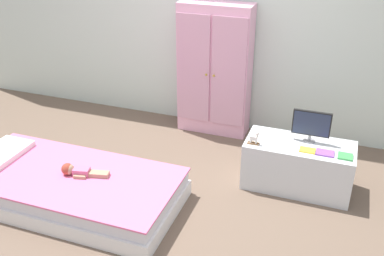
{
  "coord_description": "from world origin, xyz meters",
  "views": [
    {
      "loc": [
        1.27,
        -2.76,
        2.25
      ],
      "look_at": [
        0.16,
        0.32,
        0.56
      ],
      "focal_mm": 41.44,
      "sensor_mm": 36.0,
      "label": 1
    }
  ],
  "objects_px": {
    "wardrobe": "(215,70)",
    "rocking_horse_toy": "(255,138)",
    "tv_monitor": "(311,124)",
    "book_yellow": "(307,150)",
    "bed": "(70,188)",
    "tv_stand": "(298,165)",
    "doll": "(76,171)",
    "book_purple": "(325,153)",
    "book_green": "(345,156)"
  },
  "relations": [
    {
      "from": "doll",
      "to": "book_yellow",
      "type": "xyz_separation_m",
      "value": [
        1.74,
        0.73,
        0.14
      ]
    },
    {
      "from": "book_yellow",
      "to": "book_purple",
      "type": "relative_size",
      "value": 0.88
    },
    {
      "from": "rocking_horse_toy",
      "to": "tv_stand",
      "type": "bearing_deg",
      "value": 19.95
    },
    {
      "from": "wardrobe",
      "to": "tv_monitor",
      "type": "xyz_separation_m",
      "value": [
        1.07,
        -0.72,
        -0.1
      ]
    },
    {
      "from": "tv_monitor",
      "to": "rocking_horse_toy",
      "type": "xyz_separation_m",
      "value": [
        -0.43,
        -0.2,
        -0.1
      ]
    },
    {
      "from": "doll",
      "to": "book_yellow",
      "type": "relative_size",
      "value": 3.07
    },
    {
      "from": "wardrobe",
      "to": "book_green",
      "type": "bearing_deg",
      "value": -32.89
    },
    {
      "from": "tv_monitor",
      "to": "wardrobe",
      "type": "bearing_deg",
      "value": 146.09
    },
    {
      "from": "doll",
      "to": "wardrobe",
      "type": "distance_m",
      "value": 1.79
    },
    {
      "from": "tv_stand",
      "to": "book_green",
      "type": "bearing_deg",
      "value": -14.72
    },
    {
      "from": "book_purple",
      "to": "tv_stand",
      "type": "bearing_deg",
      "value": 155.2
    },
    {
      "from": "tv_stand",
      "to": "book_purple",
      "type": "relative_size",
      "value": 6.27
    },
    {
      "from": "wardrobe",
      "to": "doll",
      "type": "bearing_deg",
      "value": -112.23
    },
    {
      "from": "bed",
      "to": "book_green",
      "type": "xyz_separation_m",
      "value": [
        2.1,
        0.76,
        0.31
      ]
    },
    {
      "from": "bed",
      "to": "rocking_horse_toy",
      "type": "height_order",
      "value": "rocking_horse_toy"
    },
    {
      "from": "wardrobe",
      "to": "book_green",
      "type": "distance_m",
      "value": 1.65
    },
    {
      "from": "tv_stand",
      "to": "rocking_horse_toy",
      "type": "relative_size",
      "value": 7.58
    },
    {
      "from": "bed",
      "to": "book_green",
      "type": "distance_m",
      "value": 2.26
    },
    {
      "from": "bed",
      "to": "tv_stand",
      "type": "distance_m",
      "value": 1.94
    },
    {
      "from": "bed",
      "to": "book_yellow",
      "type": "bearing_deg",
      "value": 22.68
    },
    {
      "from": "wardrobe",
      "to": "book_yellow",
      "type": "relative_size",
      "value": 10.8
    },
    {
      "from": "bed",
      "to": "book_purple",
      "type": "distance_m",
      "value": 2.11
    },
    {
      "from": "book_purple",
      "to": "book_green",
      "type": "distance_m",
      "value": 0.16
    },
    {
      "from": "book_green",
      "to": "tv_stand",
      "type": "bearing_deg",
      "value": 165.28
    },
    {
      "from": "tv_monitor",
      "to": "book_yellow",
      "type": "xyz_separation_m",
      "value": [
        0.01,
        -0.17,
        -0.15
      ]
    },
    {
      "from": "book_purple",
      "to": "wardrobe",
      "type": "bearing_deg",
      "value": 143.87
    },
    {
      "from": "wardrobe",
      "to": "rocking_horse_toy",
      "type": "distance_m",
      "value": 1.15
    },
    {
      "from": "wardrobe",
      "to": "tv_monitor",
      "type": "bearing_deg",
      "value": -33.91
    },
    {
      "from": "book_yellow",
      "to": "book_purple",
      "type": "height_order",
      "value": "book_purple"
    },
    {
      "from": "doll",
      "to": "tv_stand",
      "type": "bearing_deg",
      "value": 26.31
    },
    {
      "from": "bed",
      "to": "book_green",
      "type": "relative_size",
      "value": 15.82
    },
    {
      "from": "bed",
      "to": "doll",
      "type": "distance_m",
      "value": 0.18
    },
    {
      "from": "bed",
      "to": "rocking_horse_toy",
      "type": "relative_size",
      "value": 15.26
    },
    {
      "from": "book_purple",
      "to": "book_green",
      "type": "bearing_deg",
      "value": 0.0
    },
    {
      "from": "rocking_horse_toy",
      "to": "book_purple",
      "type": "bearing_deg",
      "value": 3.71
    },
    {
      "from": "book_yellow",
      "to": "wardrobe",
      "type": "bearing_deg",
      "value": 140.52
    },
    {
      "from": "bed",
      "to": "wardrobe",
      "type": "bearing_deg",
      "value": 66.02
    },
    {
      "from": "bed",
      "to": "rocking_horse_toy",
      "type": "distance_m",
      "value": 1.59
    },
    {
      "from": "book_green",
      "to": "book_yellow",
      "type": "bearing_deg",
      "value": 180.0
    },
    {
      "from": "rocking_horse_toy",
      "to": "book_green",
      "type": "xyz_separation_m",
      "value": [
        0.73,
        0.04,
        -0.05
      ]
    },
    {
      "from": "rocking_horse_toy",
      "to": "book_purple",
      "type": "xyz_separation_m",
      "value": [
        0.57,
        0.04,
        -0.05
      ]
    },
    {
      "from": "rocking_horse_toy",
      "to": "doll",
      "type": "bearing_deg",
      "value": -152.02
    },
    {
      "from": "bed",
      "to": "doll",
      "type": "relative_size",
      "value": 4.69
    },
    {
      "from": "tv_stand",
      "to": "tv_monitor",
      "type": "xyz_separation_m",
      "value": [
        0.06,
        0.07,
        0.37
      ]
    },
    {
      "from": "bed",
      "to": "wardrobe",
      "type": "height_order",
      "value": "wardrobe"
    },
    {
      "from": "book_yellow",
      "to": "book_green",
      "type": "xyz_separation_m",
      "value": [
        0.3,
        0.0,
        0.0
      ]
    },
    {
      "from": "wardrobe",
      "to": "tv_stand",
      "type": "relative_size",
      "value": 1.51
    },
    {
      "from": "rocking_horse_toy",
      "to": "book_green",
      "type": "distance_m",
      "value": 0.73
    },
    {
      "from": "book_green",
      "to": "rocking_horse_toy",
      "type": "bearing_deg",
      "value": -177.08
    },
    {
      "from": "book_yellow",
      "to": "rocking_horse_toy",
      "type": "bearing_deg",
      "value": -175.1
    }
  ]
}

